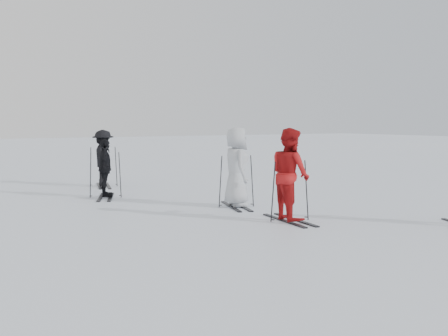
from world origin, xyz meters
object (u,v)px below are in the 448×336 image
skier_red (290,175)px  skier_grey (236,168)px  skier_uphill_far (103,159)px  skier_uphill_left (105,169)px

skier_red → skier_grey: size_ratio=1.01×
skier_red → skier_uphill_far: skier_red is taller
skier_red → skier_uphill_left: bearing=29.3°
skier_uphill_left → skier_uphill_far: (0.88, 2.67, 0.11)m
skier_red → skier_uphill_left: skier_red is taller
skier_grey → skier_uphill_far: 6.17m
skier_grey → skier_uphill_far: skier_grey is taller
skier_uphill_left → skier_red: bearing=-135.6°
skier_grey → skier_uphill_left: bearing=51.6°
skier_grey → skier_uphill_far: bearing=30.6°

